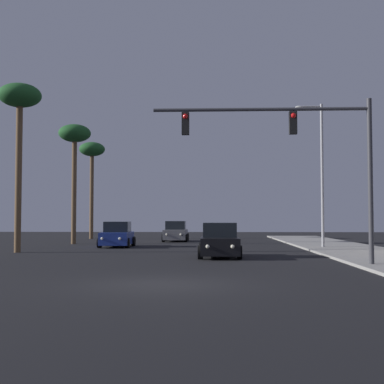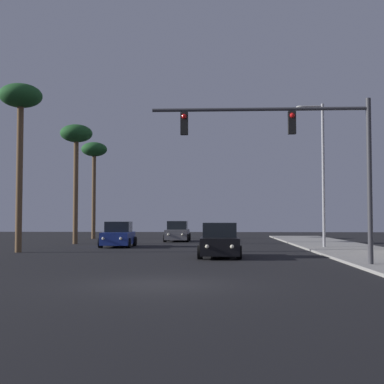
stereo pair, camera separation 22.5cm
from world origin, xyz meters
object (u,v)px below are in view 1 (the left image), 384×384
object	(u,v)px
car_black	(220,242)
palm_tree_far	(92,155)
car_blue	(117,235)
palm_tree_near	(20,105)
palm_tree_mid	(75,140)
car_grey	(176,232)
street_lamp	(320,167)
traffic_light_mast	(304,145)

from	to	relation	value
car_black	palm_tree_far	size ratio (longest dim) A/B	0.48
car_black	palm_tree_far	distance (m)	26.94
car_blue	palm_tree_near	size ratio (longest dim) A/B	0.46
car_blue	palm_tree_mid	world-z (taller)	palm_tree_mid
palm_tree_mid	palm_tree_near	size ratio (longest dim) A/B	0.94
car_grey	street_lamp	bearing A→B (deg)	133.14
traffic_light_mast	car_blue	bearing A→B (deg)	125.07
street_lamp	palm_tree_near	distance (m)	18.40
car_black	palm_tree_mid	xyz separation A→B (m)	(-10.69, 13.22, 7.01)
car_grey	palm_tree_mid	size ratio (longest dim) A/B	0.48
car_blue	palm_tree_far	size ratio (longest dim) A/B	0.48
palm_tree_mid	car_black	bearing A→B (deg)	-51.05
car_blue	car_grey	world-z (taller)	same
traffic_light_mast	palm_tree_far	size ratio (longest dim) A/B	0.95
car_black	palm_tree_mid	bearing A→B (deg)	-51.51
palm_tree_mid	palm_tree_near	distance (m)	10.02
car_black	street_lamp	size ratio (longest dim) A/B	0.48
palm_tree_near	car_black	bearing A→B (deg)	-16.07
traffic_light_mast	palm_tree_far	world-z (taller)	palm_tree_far
car_blue	palm_tree_far	distance (m)	16.44
car_grey	palm_tree_far	world-z (taller)	palm_tree_far
car_black	car_blue	distance (m)	11.43
traffic_light_mast	street_lamp	size ratio (longest dim) A/B	0.96
car_black	street_lamp	xyz separation A→B (m)	(6.41, 7.58, 4.36)
car_black	car_grey	world-z (taller)	same
traffic_light_mast	palm_tree_near	xyz separation A→B (m)	(-14.50, 8.24, 3.45)
car_blue	traffic_light_mast	xyz separation A→B (m)	(10.01, -14.26, 4.03)
car_black	palm_tree_near	xyz separation A→B (m)	(-11.20, 3.22, 7.49)
car_grey	car_blue	bearing A→B (deg)	69.50
traffic_light_mast	street_lamp	world-z (taller)	street_lamp
street_lamp	palm_tree_near	size ratio (longest dim) A/B	0.95
street_lamp	palm_tree_mid	world-z (taller)	street_lamp
traffic_light_mast	palm_tree_mid	world-z (taller)	palm_tree_mid
car_black	car_grey	xyz separation A→B (m)	(-3.42, 18.06, 0.00)
traffic_light_mast	palm_tree_mid	bearing A→B (deg)	127.50
traffic_light_mast	palm_tree_mid	size ratio (longest dim) A/B	0.97
street_lamp	palm_tree_mid	size ratio (longest dim) A/B	1.01
car_blue	street_lamp	bearing A→B (deg)	170.51
car_blue	car_grey	distance (m)	9.40
palm_tree_mid	street_lamp	bearing A→B (deg)	-18.26
car_grey	traffic_light_mast	distance (m)	24.37
street_lamp	car_blue	bearing A→B (deg)	172.74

